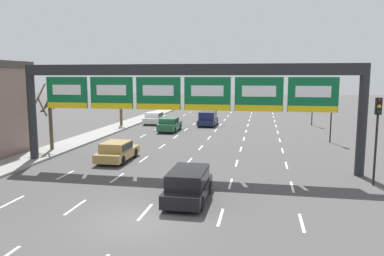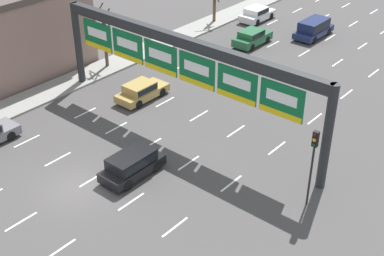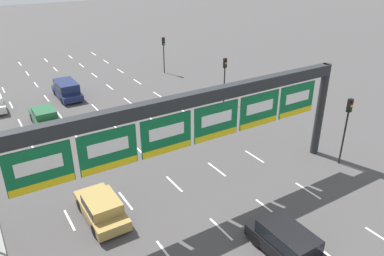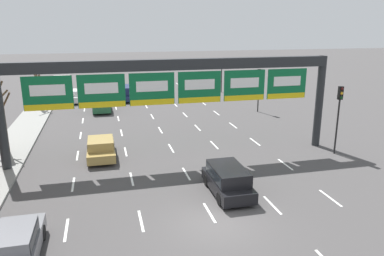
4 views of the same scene
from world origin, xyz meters
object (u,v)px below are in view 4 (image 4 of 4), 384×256
at_px(suv_black, 228,179).
at_px(tree_bare_closest, 38,88).
at_px(traffic_light_near_gantry, 339,106).
at_px(car_white, 71,96).
at_px(car_grey, 13,244).
at_px(sign_gantry, 175,81).
at_px(car_gold, 101,147).
at_px(traffic_light_mid_block, 259,81).
at_px(traffic_light_far_end, 222,69).
at_px(tree_bare_second, 1,115).
at_px(suv_navy, 130,92).
at_px(car_green, 102,104).

relative_size(suv_black, tree_bare_closest, 0.99).
bearing_deg(suv_black, traffic_light_near_gantry, 24.67).
bearing_deg(car_white, tree_bare_closest, -132.78).
bearing_deg(tree_bare_closest, traffic_light_near_gantry, -41.98).
bearing_deg(car_grey, sign_gantry, 50.54).
relative_size(car_white, car_gold, 1.00).
distance_m(traffic_light_mid_block, traffic_light_far_end, 11.87).
xyz_separation_m(car_white, tree_bare_second, (-3.26, -17.87, 2.03)).
bearing_deg(tree_bare_closest, suv_navy, 17.03).
bearing_deg(tree_bare_second, traffic_light_near_gantry, -13.43).
relative_size(sign_gantry, traffic_light_far_end, 5.17).
bearing_deg(suv_black, car_gold, 131.59).
height_order(suv_navy, traffic_light_near_gantry, traffic_light_near_gantry).
bearing_deg(tree_bare_second, suv_navy, 60.35).
xyz_separation_m(car_grey, car_gold, (3.32, 11.16, -0.03)).
bearing_deg(car_gold, traffic_light_near_gantry, -10.78).
bearing_deg(traffic_light_far_end, traffic_light_mid_block, -89.44).
distance_m(car_green, tree_bare_closest, 7.06).
height_order(sign_gantry, car_grey, sign_gantry).
bearing_deg(tree_bare_second, car_white, 79.67).
distance_m(car_grey, tree_bare_closest, 28.26).
distance_m(car_gold, traffic_light_mid_block, 19.18).
height_order(car_green, tree_bare_second, tree_bare_second).
relative_size(traffic_light_near_gantry, tree_bare_closest, 1.16).
relative_size(traffic_light_mid_block, traffic_light_far_end, 1.04).
xyz_separation_m(sign_gantry, suv_navy, (-1.42, 20.98, -4.31)).
distance_m(car_gold, tree_bare_closest, 18.09).
relative_size(sign_gantry, tree_bare_second, 4.25).
distance_m(car_grey, car_green, 25.78).
xyz_separation_m(suv_navy, traffic_light_near_gantry, (12.38, -22.94, 2.46)).
relative_size(suv_navy, tree_bare_second, 0.92).
xyz_separation_m(car_green, traffic_light_near_gantry, (15.75, -17.42, 2.62)).
bearing_deg(traffic_light_far_end, car_gold, -125.39).
relative_size(suv_navy, car_green, 1.13).
bearing_deg(car_grey, suv_black, 21.10).
distance_m(car_grey, traffic_light_mid_block, 29.00).
height_order(car_green, traffic_light_near_gantry, traffic_light_near_gantry).
bearing_deg(sign_gantry, tree_bare_second, 163.52).
bearing_deg(sign_gantry, car_grey, -129.46).
bearing_deg(car_grey, traffic_light_mid_block, 48.21).
relative_size(traffic_light_mid_block, tree_bare_closest, 1.07).
relative_size(car_grey, suv_black, 1.03).
xyz_separation_m(suv_black, car_green, (-6.34, 21.74, -0.08)).
distance_m(car_green, traffic_light_far_end, 17.65).
xyz_separation_m(car_white, traffic_light_near_gantry, (19.14, -23.22, 2.63)).
relative_size(car_gold, tree_bare_second, 0.82).
bearing_deg(traffic_light_far_end, tree_bare_closest, -166.34).
relative_size(car_grey, tree_bare_closest, 1.03).
bearing_deg(traffic_light_far_end, suv_black, -107.41).
height_order(traffic_light_mid_block, traffic_light_far_end, traffic_light_mid_block).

